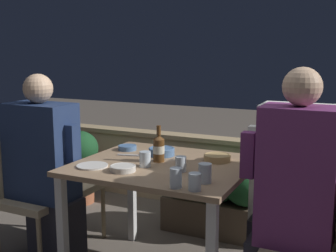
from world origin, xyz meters
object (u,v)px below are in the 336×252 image
at_px(chair_left_far, 57,173).
at_px(beer_bottle, 159,148).
at_px(chair_right_far, 325,214).
at_px(potted_plant, 79,159).
at_px(person_navy_jumper, 46,172).
at_px(person_purple_stripe, 290,201).
at_px(person_white_polo, 291,187).
at_px(chair_right_near, 328,236).
at_px(chair_left_near, 25,184).

relative_size(chair_left_far, beer_bottle, 3.87).
distance_m(chair_right_far, potted_plant, 2.38).
bearing_deg(potted_plant, person_navy_jumper, -62.54).
bearing_deg(potted_plant, person_purple_stripe, -26.10).
bearing_deg(person_white_polo, beer_bottle, -170.70).
bearing_deg(potted_plant, chair_right_far, -18.17).
bearing_deg(chair_right_near, chair_left_near, -179.33).
relative_size(chair_left_far, person_white_polo, 0.66).
relative_size(chair_left_near, chair_right_far, 1.00).
height_order(person_white_polo, beer_bottle, person_white_polo).
xyz_separation_m(person_navy_jumper, chair_right_far, (1.71, 0.31, -0.11)).
bearing_deg(person_white_polo, person_purple_stripe, -82.06).
bearing_deg(chair_left_near, person_white_polo, 10.38).
distance_m(chair_left_near, chair_right_far, 1.93).
height_order(beer_bottle, potted_plant, beer_bottle).
bearing_deg(beer_bottle, person_purple_stripe, -11.21).
xyz_separation_m(person_navy_jumper, chair_left_far, (-0.18, 0.31, -0.11)).
distance_m(person_navy_jumper, chair_right_far, 1.75).
bearing_deg(chair_right_near, person_navy_jumper, -179.25).
xyz_separation_m(chair_left_near, beer_bottle, (0.93, 0.19, 0.31)).
xyz_separation_m(chair_right_near, potted_plant, (-2.30, 1.03, -0.11)).
distance_m(chair_right_far, person_white_polo, 0.23).
height_order(chair_left_near, person_navy_jumper, person_navy_jumper).
xyz_separation_m(chair_left_near, potted_plant, (-0.35, 1.06, -0.11)).
height_order(person_navy_jumper, beer_bottle, person_navy_jumper).
height_order(chair_left_far, beer_bottle, beer_bottle).
relative_size(chair_right_far, potted_plant, 1.26).
height_order(chair_left_near, chair_right_near, same).
relative_size(chair_left_near, person_purple_stripe, 0.64).
bearing_deg(person_purple_stripe, chair_left_near, -179.26).
relative_size(chair_left_near, beer_bottle, 3.87).
xyz_separation_m(beer_bottle, potted_plant, (-1.29, 0.87, -0.42)).
bearing_deg(person_navy_jumper, person_purple_stripe, 0.84).
height_order(person_purple_stripe, potted_plant, person_purple_stripe).
bearing_deg(chair_right_near, chair_left_far, 171.42).
xyz_separation_m(person_navy_jumper, beer_bottle, (0.74, 0.19, 0.20)).
relative_size(person_purple_stripe, person_white_polo, 1.02).
bearing_deg(person_navy_jumper, beer_bottle, 14.13).
height_order(chair_left_near, beer_bottle, beer_bottle).
xyz_separation_m(chair_left_far, potted_plant, (-0.37, 0.74, -0.11)).
relative_size(person_purple_stripe, beer_bottle, 6.01).
relative_size(chair_left_near, chair_left_far, 1.00).
xyz_separation_m(chair_left_far, beer_bottle, (0.92, -0.13, 0.31)).
height_order(person_purple_stripe, person_white_polo, person_purple_stripe).
height_order(chair_left_far, person_white_polo, person_white_polo).
distance_m(chair_left_near, chair_right_near, 1.95).
bearing_deg(chair_left_near, person_navy_jumper, 0.00).
relative_size(chair_left_far, person_purple_stripe, 0.64).
bearing_deg(person_navy_jumper, person_white_polo, 11.67).
bearing_deg(person_navy_jumper, chair_left_near, -180.00).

